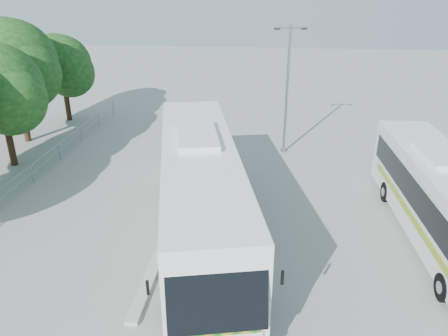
# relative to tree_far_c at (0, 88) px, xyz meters

# --- Properties ---
(ground) EXTENTS (100.00, 100.00, 0.00)m
(ground) POSITION_rel_tree_far_c_xyz_m (12.12, -5.10, -4.26)
(ground) COLOR gray
(ground) RESTS_ON ground
(kerb_divider) EXTENTS (0.40, 16.00, 0.15)m
(kerb_divider) POSITION_rel_tree_far_c_xyz_m (9.82, -3.10, -4.18)
(kerb_divider) COLOR #B2B2AD
(kerb_divider) RESTS_ON ground
(railing) EXTENTS (0.06, 22.00, 1.00)m
(railing) POSITION_rel_tree_far_c_xyz_m (2.12, -1.10, -3.52)
(railing) COLOR gray
(railing) RESTS_ON ground
(tree_far_c) EXTENTS (4.97, 4.69, 6.49)m
(tree_far_c) POSITION_rel_tree_far_c_xyz_m (0.00, 0.00, 0.00)
(tree_far_c) COLOR #382314
(tree_far_c) RESTS_ON ground
(tree_far_d) EXTENTS (5.62, 5.30, 7.33)m
(tree_far_d) POSITION_rel_tree_far_c_xyz_m (-1.19, 3.70, 0.56)
(tree_far_d) COLOR #382314
(tree_far_d) RESTS_ON ground
(tree_far_e) EXTENTS (4.54, 4.28, 5.92)m
(tree_far_e) POSITION_rel_tree_far_c_xyz_m (-0.51, 8.20, -0.37)
(tree_far_e) COLOR #382314
(tree_far_e) RESTS_ON ground
(coach_main) EXTENTS (5.46, 13.53, 3.68)m
(coach_main) POSITION_rel_tree_far_c_xyz_m (11.13, -5.96, -2.24)
(coach_main) COLOR white
(coach_main) RESTS_ON ground
(coach_adjacent) EXTENTS (2.68, 11.28, 3.11)m
(coach_adjacent) POSITION_rel_tree_far_c_xyz_m (20.22, -5.37, -2.55)
(coach_adjacent) COLOR silver
(coach_adjacent) RESTS_ON ground
(lamppost) EXTENTS (1.74, 0.47, 7.15)m
(lamppost) POSITION_rel_tree_far_c_xyz_m (14.59, 3.46, -0.31)
(lamppost) COLOR gray
(lamppost) RESTS_ON ground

